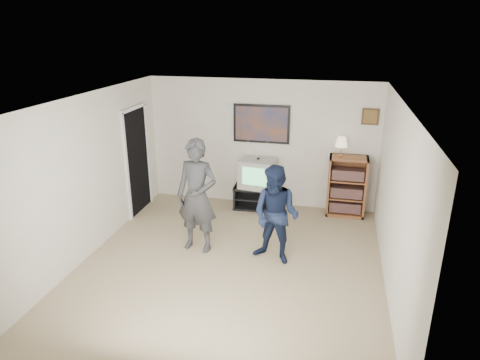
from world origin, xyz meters
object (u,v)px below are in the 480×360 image
at_px(person_short, 276,215).
at_px(bookshelf, 347,186).
at_px(crt_television, 258,173).
at_px(person_tall, 197,196).
at_px(media_stand, 257,197).

bearing_deg(person_short, bookshelf, 78.46).
bearing_deg(crt_television, person_tall, -102.02).
relative_size(bookshelf, person_tall, 0.63).
bearing_deg(bookshelf, person_tall, -140.70).
distance_m(crt_television, person_tall, 1.96).
bearing_deg(media_stand, crt_television, -2.44).
xyz_separation_m(crt_television, person_tall, (-0.63, -1.85, 0.19)).
relative_size(crt_television, person_short, 0.43).
distance_m(bookshelf, person_short, 2.27).
bearing_deg(person_tall, person_short, 2.45).
xyz_separation_m(media_stand, crt_television, (0.01, 0.00, 0.50)).
height_order(crt_television, bookshelf, bookshelf).
relative_size(media_stand, person_short, 0.60).
height_order(media_stand, bookshelf, bookshelf).
bearing_deg(crt_television, media_stand, -173.35).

